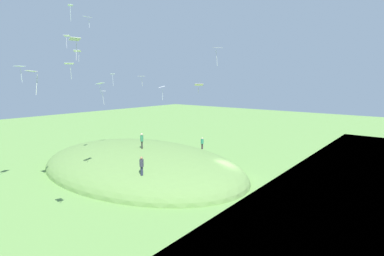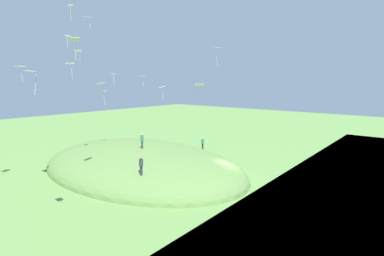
% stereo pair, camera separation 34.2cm
% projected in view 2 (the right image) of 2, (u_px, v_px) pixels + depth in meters
% --- Properties ---
extents(ground_plane, '(160.00, 160.00, 0.00)m').
position_uv_depth(ground_plane, '(230.00, 179.00, 32.99)').
color(ground_plane, '#6A994B').
extents(grass_hill, '(29.72, 19.42, 6.15)m').
position_uv_depth(grass_hill, '(140.00, 168.00, 37.12)').
color(grass_hill, '#699149').
rests_on(grass_hill, ground_plane).
extents(person_on_hilltop, '(0.51, 0.51, 1.85)m').
position_uv_depth(person_on_hilltop, '(142.00, 139.00, 34.47)').
color(person_on_hilltop, '#31352D').
rests_on(person_on_hilltop, grass_hill).
extents(person_with_child, '(0.43, 0.43, 1.61)m').
position_uv_depth(person_with_child, '(203.00, 142.00, 39.40)').
color(person_with_child, '#392931').
rests_on(person_with_child, grass_hill).
extents(person_near_shore, '(0.50, 0.50, 1.86)m').
position_uv_depth(person_near_shore, '(141.00, 163.00, 27.80)').
color(person_near_shore, '#2C3149').
rests_on(person_near_shore, grass_hill).
extents(kite_0, '(1.17, 1.32, 2.06)m').
position_uv_depth(kite_0, '(70.00, 64.00, 37.54)').
color(kite_0, white).
extents(kite_1, '(0.90, 0.85, 1.58)m').
position_uv_depth(kite_1, '(68.00, 37.00, 35.94)').
color(kite_1, white).
extents(kite_2, '(1.17, 1.32, 1.52)m').
position_uv_depth(kite_2, '(101.00, 84.00, 37.10)').
color(kite_2, white).
extents(kite_4, '(1.30, 1.26, 1.22)m').
position_uv_depth(kite_4, '(199.00, 85.00, 36.59)').
color(kite_4, '#F4E0CE').
extents(kite_5, '(0.71, 0.94, 1.82)m').
position_uv_depth(kite_5, '(74.00, 41.00, 23.99)').
color(kite_5, silver).
extents(kite_6, '(0.63, 0.73, 1.71)m').
position_uv_depth(kite_6, '(113.00, 75.00, 40.71)').
color(kite_6, white).
extents(kite_7, '(0.77, 0.69, 1.56)m').
position_uv_depth(kite_7, '(71.00, 7.00, 27.98)').
color(kite_7, white).
extents(kite_8, '(0.72, 0.55, 1.99)m').
position_uv_depth(kite_8, '(104.00, 92.00, 40.81)').
color(kite_8, white).
extents(kite_9, '(1.30, 1.27, 2.07)m').
position_uv_depth(kite_9, '(217.00, 48.00, 32.52)').
color(kite_9, silver).
extents(kite_10, '(0.87, 0.72, 1.59)m').
position_uv_depth(kite_10, '(30.00, 73.00, 18.79)').
color(kite_10, white).
extents(kite_11, '(1.03, 0.73, 1.52)m').
position_uv_depth(kite_11, '(20.00, 67.00, 27.03)').
color(kite_11, white).
extents(kite_12, '(1.12, 1.15, 1.57)m').
position_uv_depth(kite_12, '(78.00, 52.00, 39.87)').
color(kite_12, white).
extents(kite_13, '(0.67, 0.95, 1.34)m').
position_uv_depth(kite_13, '(88.00, 18.00, 35.14)').
color(kite_13, white).
extents(kite_14, '(1.36, 1.33, 1.78)m').
position_uv_depth(kite_14, '(162.00, 87.00, 37.27)').
color(kite_14, white).
extents(kite_15, '(1.23, 1.03, 1.58)m').
position_uv_depth(kite_15, '(143.00, 77.00, 46.61)').
color(kite_15, silver).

